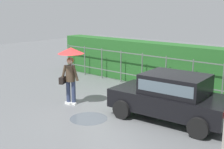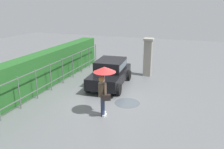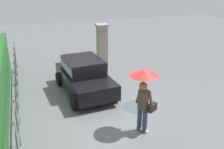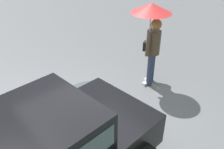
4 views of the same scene
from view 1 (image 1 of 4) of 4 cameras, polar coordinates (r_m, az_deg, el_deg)
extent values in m
plane|color=slate|center=(10.24, 2.17, -7.22)|extent=(40.00, 40.00, 0.00)
cube|color=black|center=(9.65, 10.86, -5.07)|extent=(3.81, 1.89, 0.60)
cube|color=black|center=(9.42, 11.83, -1.75)|extent=(2.00, 1.57, 0.60)
cube|color=#4C5B66|center=(9.42, 11.83, -1.63)|extent=(1.85, 1.58, 0.33)
cylinder|color=black|center=(9.64, 1.83, -6.62)|extent=(0.61, 0.22, 0.60)
cylinder|color=black|center=(10.99, 6.84, -4.23)|extent=(0.61, 0.22, 0.60)
cylinder|color=black|center=(8.57, 15.92, -9.69)|extent=(0.61, 0.22, 0.60)
cylinder|color=black|center=(10.07, 19.36, -6.51)|extent=(0.61, 0.22, 0.60)
cylinder|color=#2D3856|center=(11.06, -7.25, -3.44)|extent=(0.15, 0.15, 0.86)
cylinder|color=#2D3856|center=(11.12, -8.23, -3.37)|extent=(0.15, 0.15, 0.86)
cube|color=white|center=(11.12, -7.30, -5.45)|extent=(0.26, 0.10, 0.08)
cube|color=white|center=(11.18, -8.27, -5.37)|extent=(0.26, 0.10, 0.08)
cylinder|color=#473828|center=(10.91, -7.85, 0.23)|extent=(0.34, 0.34, 0.58)
sphere|color=#DBAD89|center=(10.82, -7.92, 2.45)|extent=(0.22, 0.22, 0.22)
sphere|color=olive|center=(10.85, -7.87, 2.58)|extent=(0.25, 0.25, 0.25)
cylinder|color=#473828|center=(10.76, -6.90, 0.23)|extent=(0.24, 0.19, 0.56)
cylinder|color=#473828|center=(10.91, -9.09, 0.34)|extent=(0.24, 0.19, 0.56)
cylinder|color=#B2B2B7|center=(10.72, -7.69, 1.89)|extent=(0.02, 0.02, 0.77)
cone|color=red|center=(10.64, -7.77, 4.51)|extent=(0.93, 0.93, 0.22)
cube|color=black|center=(10.94, -9.31, -1.07)|extent=(0.30, 0.38, 0.24)
cylinder|color=#59605B|center=(16.51, -8.06, 3.09)|extent=(0.05, 0.05, 1.50)
cylinder|color=#59605B|center=(15.64, -5.15, 2.63)|extent=(0.05, 0.05, 1.50)
cylinder|color=#59605B|center=(14.82, -1.92, 2.11)|extent=(0.05, 0.05, 1.50)
cylinder|color=#59605B|center=(14.06, 1.68, 1.52)|extent=(0.05, 0.05, 1.50)
cylinder|color=#59605B|center=(13.36, 5.67, 0.86)|extent=(0.05, 0.05, 1.50)
cylinder|color=#59605B|center=(12.73, 10.08, 0.12)|extent=(0.05, 0.05, 1.50)
cylinder|color=#59605B|center=(12.19, 14.91, -0.68)|extent=(0.05, 0.05, 1.50)
cylinder|color=#59605B|center=(11.75, 20.15, -1.55)|extent=(0.05, 0.05, 1.50)
cube|color=#59605B|center=(12.61, 10.20, 3.10)|extent=(11.94, 0.03, 0.04)
cube|color=#59605B|center=(12.80, 10.03, -1.19)|extent=(11.94, 0.03, 0.04)
cube|color=#235B23|center=(13.36, 11.82, 1.52)|extent=(12.94, 0.90, 1.90)
cylinder|color=#4C545B|center=(9.77, -4.42, -8.25)|extent=(1.20, 1.20, 0.00)
camera|label=2|loc=(16.57, -37.79, 13.96)|focal=37.03mm
camera|label=3|loc=(17.66, -14.08, 16.21)|focal=40.91mm
camera|label=4|loc=(11.02, 20.87, 11.59)|focal=37.99mm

